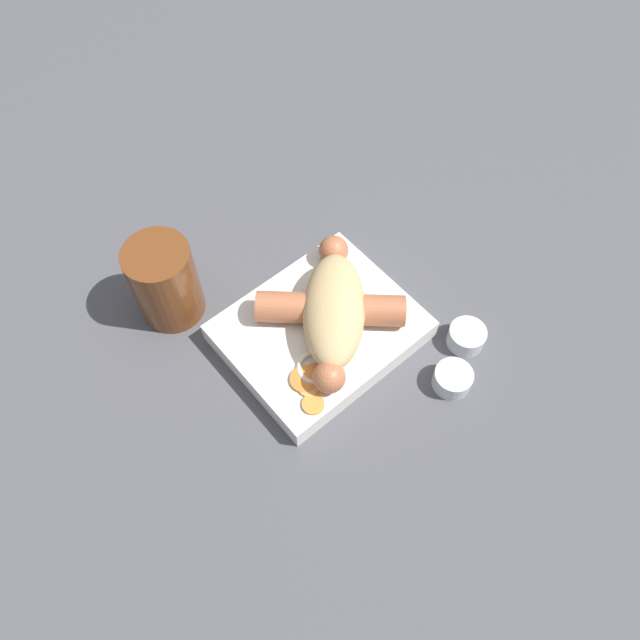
{
  "coord_description": "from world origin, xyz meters",
  "views": [
    {
      "loc": [
        0.23,
        0.27,
        0.64
      ],
      "look_at": [
        0.0,
        0.0,
        0.04
      ],
      "focal_mm": 35.0,
      "sensor_mm": 36.0,
      "label": 1
    }
  ],
  "objects_px": {
    "bread_roll": "(334,310)",
    "condiment_cup_near": "(452,379)",
    "sausage": "(331,310)",
    "condiment_cup_far": "(466,337)",
    "drink_glass": "(165,282)",
    "food_tray": "(320,331)"
  },
  "relations": [
    {
      "from": "bread_roll",
      "to": "condiment_cup_near",
      "type": "bearing_deg",
      "value": 113.69
    },
    {
      "from": "bread_roll",
      "to": "sausage",
      "type": "xyz_separation_m",
      "value": [
        -0.0,
        -0.01,
        -0.01
      ]
    },
    {
      "from": "condiment_cup_far",
      "to": "drink_glass",
      "type": "bearing_deg",
      "value": -48.41
    },
    {
      "from": "food_tray",
      "to": "bread_roll",
      "type": "bearing_deg",
      "value": 153.53
    },
    {
      "from": "condiment_cup_far",
      "to": "drink_glass",
      "type": "height_order",
      "value": "drink_glass"
    },
    {
      "from": "food_tray",
      "to": "condiment_cup_near",
      "type": "height_order",
      "value": "food_tray"
    },
    {
      "from": "drink_glass",
      "to": "sausage",
      "type": "bearing_deg",
      "value": 129.56
    },
    {
      "from": "food_tray",
      "to": "condiment_cup_far",
      "type": "height_order",
      "value": "food_tray"
    },
    {
      "from": "drink_glass",
      "to": "food_tray",
      "type": "bearing_deg",
      "value": 126.16
    },
    {
      "from": "condiment_cup_near",
      "to": "condiment_cup_far",
      "type": "height_order",
      "value": "same"
    },
    {
      "from": "sausage",
      "to": "drink_glass",
      "type": "relative_size",
      "value": 1.48
    },
    {
      "from": "condiment_cup_near",
      "to": "condiment_cup_far",
      "type": "xyz_separation_m",
      "value": [
        -0.05,
        -0.03,
        0.0
      ]
    },
    {
      "from": "sausage",
      "to": "condiment_cup_near",
      "type": "height_order",
      "value": "sausage"
    },
    {
      "from": "condiment_cup_far",
      "to": "bread_roll",
      "type": "bearing_deg",
      "value": -44.22
    },
    {
      "from": "food_tray",
      "to": "bread_roll",
      "type": "height_order",
      "value": "bread_roll"
    },
    {
      "from": "food_tray",
      "to": "bread_roll",
      "type": "xyz_separation_m",
      "value": [
        -0.01,
        0.01,
        0.04
      ]
    },
    {
      "from": "food_tray",
      "to": "drink_glass",
      "type": "distance_m",
      "value": 0.19
    },
    {
      "from": "bread_roll",
      "to": "drink_glass",
      "type": "distance_m",
      "value": 0.2
    },
    {
      "from": "condiment_cup_near",
      "to": "drink_glass",
      "type": "xyz_separation_m",
      "value": [
        0.18,
        -0.29,
        0.04
      ]
    },
    {
      "from": "sausage",
      "to": "drink_glass",
      "type": "bearing_deg",
      "value": -50.44
    },
    {
      "from": "food_tray",
      "to": "bread_roll",
      "type": "relative_size",
      "value": 1.35
    },
    {
      "from": "condiment_cup_near",
      "to": "drink_glass",
      "type": "distance_m",
      "value": 0.34
    }
  ]
}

